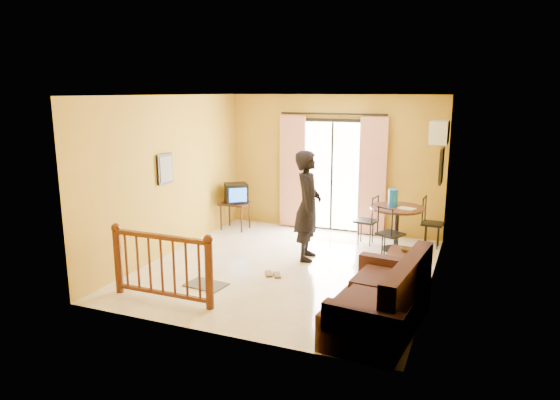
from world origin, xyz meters
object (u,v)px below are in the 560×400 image
at_px(coffee_table, 404,264).
at_px(standing_person, 308,206).
at_px(dining_table, 397,216).
at_px(television, 236,193).
at_px(sofa, 383,303).

distance_m(coffee_table, standing_person, 1.89).
relative_size(dining_table, coffee_table, 1.02).
relative_size(television, coffee_table, 0.63).
height_order(sofa, standing_person, standing_person).
distance_m(dining_table, sofa, 3.26).
xyz_separation_m(television, sofa, (3.73, -3.39, -0.43)).
height_order(dining_table, standing_person, standing_person).
relative_size(television, dining_table, 0.62).
height_order(dining_table, coffee_table, dining_table).
height_order(coffee_table, sofa, sofa).
bearing_deg(dining_table, coffee_table, -76.56).
bearing_deg(television, sofa, -79.07).
bearing_deg(sofa, dining_table, 102.86).
bearing_deg(standing_person, dining_table, -63.49).
height_order(television, dining_table, television).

